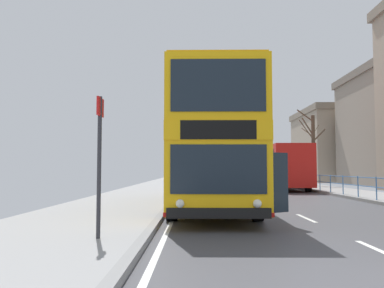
{
  "coord_description": "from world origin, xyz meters",
  "views": [
    {
      "loc": [
        -3.29,
        -4.66,
        1.45
      ],
      "look_at": [
        -3.4,
        8.13,
        2.26
      ],
      "focal_mm": 37.54,
      "sensor_mm": 36.0,
      "label": 1
    }
  ],
  "objects": [
    {
      "name": "bus_stop_sign_near",
      "position": [
        -5.14,
        3.03,
        1.81
      ],
      "size": [
        0.08,
        0.44,
        2.72
      ],
      "color": "#2D2D33",
      "rests_on": "ground"
    },
    {
      "name": "background_building_02",
      "position": [
        14.1,
        43.85,
        4.33
      ],
      "size": [
        9.14,
        12.13,
        8.61
      ],
      "color": "gray",
      "rests_on": "ground"
    },
    {
      "name": "bare_tree_far_00",
      "position": [
        6.18,
        27.66,
        3.28
      ],
      "size": [
        2.23,
        1.95,
        6.19
      ],
      "color": "#4C3D2D",
      "rests_on": "ground"
    },
    {
      "name": "background_bus_far_lane",
      "position": [
        2.85,
        24.42,
        1.67
      ],
      "size": [
        2.64,
        9.43,
        3.06
      ],
      "color": "red",
      "rests_on": "ground"
    },
    {
      "name": "double_decker_bus_main",
      "position": [
        -2.73,
        9.93,
        2.25
      ],
      "size": [
        3.24,
        10.89,
        4.3
      ],
      "color": "#F4B20F",
      "rests_on": "ground"
    }
  ]
}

